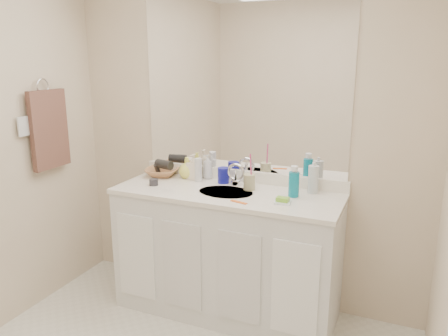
% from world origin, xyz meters
% --- Properties ---
extents(wall_back, '(2.60, 0.02, 2.40)m').
position_xyz_m(wall_back, '(0.00, 1.30, 1.20)').
color(wall_back, beige).
rests_on(wall_back, floor).
extents(vanity_cabinet, '(1.50, 0.55, 0.85)m').
position_xyz_m(vanity_cabinet, '(0.00, 1.02, 0.42)').
color(vanity_cabinet, silver).
rests_on(vanity_cabinet, floor).
extents(countertop, '(1.52, 0.57, 0.03)m').
position_xyz_m(countertop, '(0.00, 1.02, 0.86)').
color(countertop, white).
rests_on(countertop, vanity_cabinet).
extents(backsplash, '(1.52, 0.03, 0.08)m').
position_xyz_m(backsplash, '(0.00, 1.29, 0.92)').
color(backsplash, white).
rests_on(backsplash, countertop).
extents(sink_basin, '(0.37, 0.37, 0.02)m').
position_xyz_m(sink_basin, '(0.00, 1.00, 0.87)').
color(sink_basin, '#BCB6A4').
rests_on(sink_basin, countertop).
extents(faucet, '(0.02, 0.02, 0.11)m').
position_xyz_m(faucet, '(0.00, 1.18, 0.94)').
color(faucet, silver).
rests_on(faucet, countertop).
extents(mirror, '(1.48, 0.01, 1.20)m').
position_xyz_m(mirror, '(0.00, 1.29, 1.56)').
color(mirror, white).
rests_on(mirror, wall_back).
extents(blue_mug, '(0.09, 0.09, 0.11)m').
position_xyz_m(blue_mug, '(-0.10, 1.19, 0.94)').
color(blue_mug, '#161899').
rests_on(blue_mug, countertop).
extents(tan_cup, '(0.10, 0.10, 0.11)m').
position_xyz_m(tan_cup, '(0.13, 1.11, 0.93)').
color(tan_cup, tan).
rests_on(tan_cup, countertop).
extents(toothbrush, '(0.01, 0.04, 0.20)m').
position_xyz_m(toothbrush, '(0.14, 1.11, 1.03)').
color(toothbrush, '#DB3979').
rests_on(toothbrush, tan_cup).
extents(mouthwash_bottle, '(0.09, 0.09, 0.16)m').
position_xyz_m(mouthwash_bottle, '(0.43, 1.09, 0.96)').
color(mouthwash_bottle, '#0C7F9B').
rests_on(mouthwash_bottle, countertop).
extents(clear_pump_bottle, '(0.07, 0.07, 0.18)m').
position_xyz_m(clear_pump_bottle, '(0.53, 1.21, 0.97)').
color(clear_pump_bottle, silver).
rests_on(clear_pump_bottle, countertop).
extents(soap_dish, '(0.11, 0.09, 0.01)m').
position_xyz_m(soap_dish, '(0.41, 0.93, 0.89)').
color(soap_dish, white).
rests_on(soap_dish, countertop).
extents(green_soap, '(0.07, 0.05, 0.03)m').
position_xyz_m(green_soap, '(0.41, 0.93, 0.90)').
color(green_soap, '#7BBF2E').
rests_on(green_soap, soap_dish).
extents(orange_comb, '(0.12, 0.05, 0.00)m').
position_xyz_m(orange_comb, '(0.16, 0.84, 0.88)').
color(orange_comb, '#E85B18').
rests_on(orange_comb, countertop).
extents(dark_jar, '(0.07, 0.07, 0.04)m').
position_xyz_m(dark_jar, '(-0.52, 0.95, 0.90)').
color(dark_jar, '#2D2C32').
rests_on(dark_jar, countertop).
extents(extra_white_bottle, '(0.06, 0.06, 0.17)m').
position_xyz_m(extra_white_bottle, '(-0.28, 1.16, 0.96)').
color(extra_white_bottle, silver).
rests_on(extra_white_bottle, countertop).
extents(soap_bottle_white, '(0.09, 0.09, 0.18)m').
position_xyz_m(soap_bottle_white, '(-0.25, 1.25, 0.97)').
color(soap_bottle_white, silver).
rests_on(soap_bottle_white, countertop).
extents(soap_bottle_cream, '(0.10, 0.10, 0.18)m').
position_xyz_m(soap_bottle_cream, '(-0.34, 1.21, 0.97)').
color(soap_bottle_cream, '#FFEDCF').
rests_on(soap_bottle_cream, countertop).
extents(soap_bottle_yellow, '(0.14, 0.14, 0.16)m').
position_xyz_m(soap_bottle_yellow, '(-0.39, 1.21, 0.96)').
color(soap_bottle_yellow, '#EFEF5D').
rests_on(soap_bottle_yellow, countertop).
extents(wicker_basket, '(0.29, 0.29, 0.06)m').
position_xyz_m(wicker_basket, '(-0.59, 1.18, 0.91)').
color(wicker_basket, '#A76D43').
rests_on(wicker_basket, countertop).
extents(hair_dryer, '(0.15, 0.10, 0.07)m').
position_xyz_m(hair_dryer, '(-0.57, 1.18, 0.97)').
color(hair_dryer, black).
rests_on(hair_dryer, wicker_basket).
extents(towel_ring, '(0.01, 0.11, 0.11)m').
position_xyz_m(towel_ring, '(-1.27, 0.77, 1.55)').
color(towel_ring, silver).
rests_on(towel_ring, wall_left).
extents(hand_towel, '(0.04, 0.32, 0.55)m').
position_xyz_m(hand_towel, '(-1.25, 0.77, 1.25)').
color(hand_towel, '#402922').
rests_on(hand_towel, towel_ring).
extents(switch_plate, '(0.01, 0.08, 0.13)m').
position_xyz_m(switch_plate, '(-1.27, 0.57, 1.30)').
color(switch_plate, silver).
rests_on(switch_plate, wall_left).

